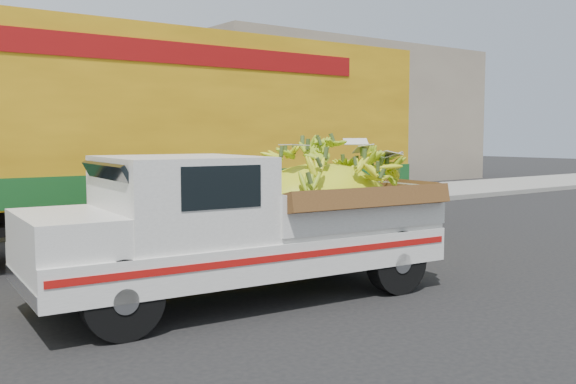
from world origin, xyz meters
TOP-DOWN VIEW (x-y plane):
  - ground at (0.00, 0.00)m, footprint 100.00×100.00m
  - curb at (0.00, 6.88)m, footprint 60.00×0.25m
  - sidewalk at (0.00, 8.98)m, footprint 60.00×4.00m
  - building_right at (14.00, 15.88)m, footprint 14.00×6.00m
  - pickup_truck at (-0.37, 0.32)m, footprint 5.24×2.28m
  - semi_trailer at (-0.67, 4.43)m, footprint 12.01×2.71m

SIDE VIEW (x-z plane):
  - ground at x=0.00m, z-range 0.00..0.00m
  - sidewalk at x=0.00m, z-range 0.00..0.14m
  - curb at x=0.00m, z-range 0.00..0.15m
  - pickup_truck at x=-0.37m, z-range 0.07..1.86m
  - semi_trailer at x=-0.67m, z-range 0.22..4.02m
  - building_right at x=14.00m, z-range 0.00..6.00m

